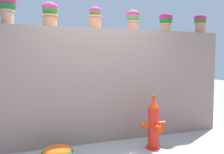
{
  "coord_description": "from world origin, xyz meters",
  "views": [
    {
      "loc": [
        -1.22,
        -3.34,
        1.53
      ],
      "look_at": [
        0.24,
        0.72,
        1.2
      ],
      "focal_mm": 38.5,
      "sensor_mm": 36.0,
      "label": 1
    }
  ],
  "objects_px": {
    "potted_plant_2": "(50,12)",
    "potted_plant_6": "(200,22)",
    "flower_bush_left": "(57,152)",
    "potted_plant_5": "(166,20)",
    "fire_hydrant": "(154,125)",
    "potted_plant_4": "(133,18)",
    "potted_plant_3": "(95,16)",
    "potted_plant_1": "(7,6)"
  },
  "relations": [
    {
      "from": "potted_plant_2",
      "to": "potted_plant_3",
      "type": "bearing_deg",
      "value": -0.11
    },
    {
      "from": "potted_plant_6",
      "to": "flower_bush_left",
      "type": "relative_size",
      "value": 0.84
    },
    {
      "from": "potted_plant_3",
      "to": "potted_plant_5",
      "type": "xyz_separation_m",
      "value": [
        1.52,
        0.07,
        0.02
      ]
    },
    {
      "from": "fire_hydrant",
      "to": "potted_plant_6",
      "type": "bearing_deg",
      "value": 25.79
    },
    {
      "from": "potted_plant_2",
      "to": "potted_plant_5",
      "type": "relative_size",
      "value": 1.06
    },
    {
      "from": "potted_plant_1",
      "to": "potted_plant_2",
      "type": "xyz_separation_m",
      "value": [
        0.67,
        -0.04,
        -0.06
      ]
    },
    {
      "from": "potted_plant_6",
      "to": "potted_plant_2",
      "type": "bearing_deg",
      "value": -179.36
    },
    {
      "from": "potted_plant_2",
      "to": "fire_hydrant",
      "type": "distance_m",
      "value": 2.6
    },
    {
      "from": "flower_bush_left",
      "to": "potted_plant_4",
      "type": "bearing_deg",
      "value": 22.12
    },
    {
      "from": "potted_plant_4",
      "to": "potted_plant_5",
      "type": "bearing_deg",
      "value": 3.58
    },
    {
      "from": "potted_plant_3",
      "to": "flower_bush_left",
      "type": "bearing_deg",
      "value": -142.18
    },
    {
      "from": "potted_plant_2",
      "to": "potted_plant_5",
      "type": "distance_m",
      "value": 2.31
    },
    {
      "from": "potted_plant_4",
      "to": "potted_plant_5",
      "type": "distance_m",
      "value": 0.76
    },
    {
      "from": "potted_plant_5",
      "to": "flower_bush_left",
      "type": "height_order",
      "value": "potted_plant_5"
    },
    {
      "from": "potted_plant_5",
      "to": "fire_hydrant",
      "type": "height_order",
      "value": "potted_plant_5"
    },
    {
      "from": "potted_plant_3",
      "to": "potted_plant_6",
      "type": "relative_size",
      "value": 0.95
    },
    {
      "from": "potted_plant_4",
      "to": "flower_bush_left",
      "type": "distance_m",
      "value": 2.76
    },
    {
      "from": "fire_hydrant",
      "to": "potted_plant_4",
      "type": "bearing_deg",
      "value": 95.53
    },
    {
      "from": "potted_plant_1",
      "to": "flower_bush_left",
      "type": "relative_size",
      "value": 0.97
    },
    {
      "from": "potted_plant_4",
      "to": "flower_bush_left",
      "type": "xyz_separation_m",
      "value": [
        -1.54,
        -0.62,
        -2.2
      ]
    },
    {
      "from": "flower_bush_left",
      "to": "potted_plant_5",
      "type": "bearing_deg",
      "value": 16.32
    },
    {
      "from": "fire_hydrant",
      "to": "flower_bush_left",
      "type": "relative_size",
      "value": 1.86
    },
    {
      "from": "potted_plant_1",
      "to": "potted_plant_2",
      "type": "height_order",
      "value": "potted_plant_1"
    },
    {
      "from": "potted_plant_3",
      "to": "potted_plant_6",
      "type": "height_order",
      "value": "potted_plant_6"
    },
    {
      "from": "potted_plant_3",
      "to": "potted_plant_6",
      "type": "distance_m",
      "value": 2.34
    },
    {
      "from": "potted_plant_5",
      "to": "potted_plant_6",
      "type": "xyz_separation_m",
      "value": [
        0.83,
        -0.03,
        0.01
      ]
    },
    {
      "from": "potted_plant_2",
      "to": "flower_bush_left",
      "type": "distance_m",
      "value": 2.29
    },
    {
      "from": "potted_plant_5",
      "to": "fire_hydrant",
      "type": "bearing_deg",
      "value": -132.04
    },
    {
      "from": "potted_plant_4",
      "to": "flower_bush_left",
      "type": "relative_size",
      "value": 0.79
    },
    {
      "from": "potted_plant_2",
      "to": "potted_plant_5",
      "type": "bearing_deg",
      "value": 1.63
    },
    {
      "from": "potted_plant_1",
      "to": "potted_plant_6",
      "type": "bearing_deg",
      "value": -0.07
    },
    {
      "from": "potted_plant_1",
      "to": "potted_plant_4",
      "type": "height_order",
      "value": "potted_plant_1"
    },
    {
      "from": "potted_plant_2",
      "to": "potted_plant_6",
      "type": "height_order",
      "value": "potted_plant_2"
    },
    {
      "from": "potted_plant_6",
      "to": "flower_bush_left",
      "type": "distance_m",
      "value": 3.88
    },
    {
      "from": "fire_hydrant",
      "to": "flower_bush_left",
      "type": "bearing_deg",
      "value": 176.73
    },
    {
      "from": "potted_plant_3",
      "to": "fire_hydrant",
      "type": "xyz_separation_m",
      "value": [
        0.83,
        -0.7,
        -1.88
      ]
    },
    {
      "from": "potted_plant_1",
      "to": "potted_plant_6",
      "type": "xyz_separation_m",
      "value": [
        3.8,
        -0.0,
        -0.06
      ]
    },
    {
      "from": "potted_plant_4",
      "to": "flower_bush_left",
      "type": "height_order",
      "value": "potted_plant_4"
    },
    {
      "from": "potted_plant_5",
      "to": "potted_plant_6",
      "type": "distance_m",
      "value": 0.83
    },
    {
      "from": "potted_plant_2",
      "to": "potted_plant_3",
      "type": "relative_size",
      "value": 1.07
    },
    {
      "from": "potted_plant_3",
      "to": "fire_hydrant",
      "type": "height_order",
      "value": "potted_plant_3"
    },
    {
      "from": "flower_bush_left",
      "to": "potted_plant_3",
      "type": "bearing_deg",
      "value": 37.82
    }
  ]
}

